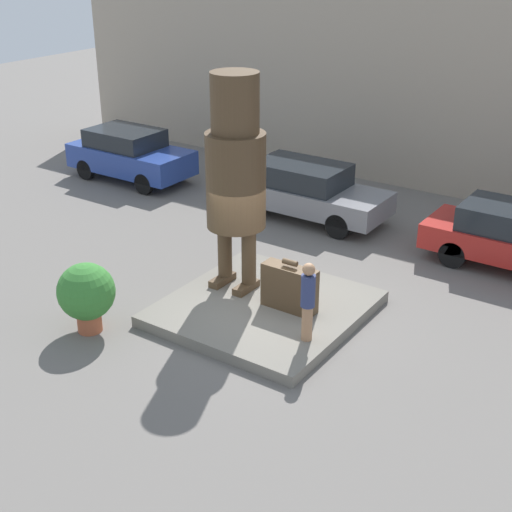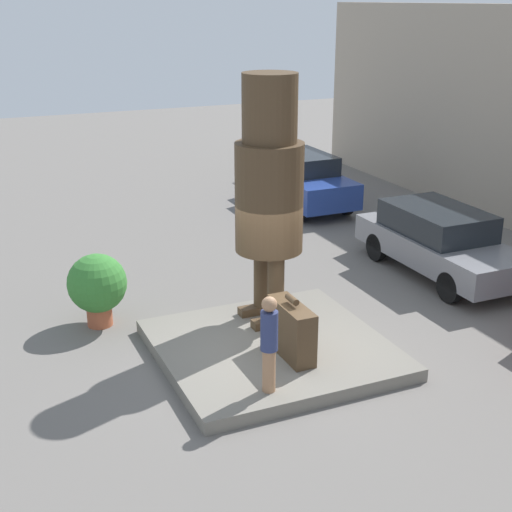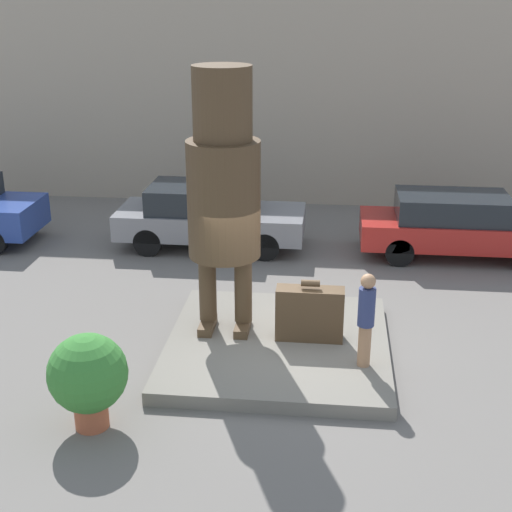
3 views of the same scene
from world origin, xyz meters
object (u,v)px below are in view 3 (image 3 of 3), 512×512
object	(u,v)px
statue_figure	(224,183)
tourist	(366,316)
parked_car_red	(458,224)
parked_car_grey	(208,215)
giant_suitcase	(310,313)
planter_pot	(88,376)

from	to	relation	value
statue_figure	tourist	bearing A→B (deg)	-24.55
parked_car_red	statue_figure	bearing A→B (deg)	-134.87
statue_figure	parked_car_grey	world-z (taller)	statue_figure
parked_car_grey	parked_car_red	world-z (taller)	parked_car_grey
giant_suitcase	parked_car_red	world-z (taller)	parked_car_red
parked_car_red	giant_suitcase	bearing A→B (deg)	-122.83
statue_figure	parked_car_red	distance (m)	7.07
giant_suitcase	parked_car_red	size ratio (longest dim) A/B	0.25
statue_figure	planter_pot	world-z (taller)	statue_figure
parked_car_red	planter_pot	size ratio (longest dim) A/B	3.18
parked_car_grey	giant_suitcase	bearing A→B (deg)	-62.49
giant_suitcase	planter_pot	distance (m)	4.04
giant_suitcase	planter_pot	bearing A→B (deg)	-138.81
parked_car_grey	tourist	bearing A→B (deg)	-59.01
statue_figure	parked_car_grey	distance (m)	5.40
parked_car_red	planter_pot	xyz separation A→B (m)	(-6.29, -7.70, 0.04)
tourist	planter_pot	xyz separation A→B (m)	(-3.95, -1.81, -0.27)
statue_figure	giant_suitcase	world-z (taller)	statue_figure
tourist	parked_car_grey	size ratio (longest dim) A/B	0.35
tourist	planter_pot	bearing A→B (deg)	-155.34
tourist	parked_car_grey	world-z (taller)	tourist
giant_suitcase	tourist	bearing A→B (deg)	-42.70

